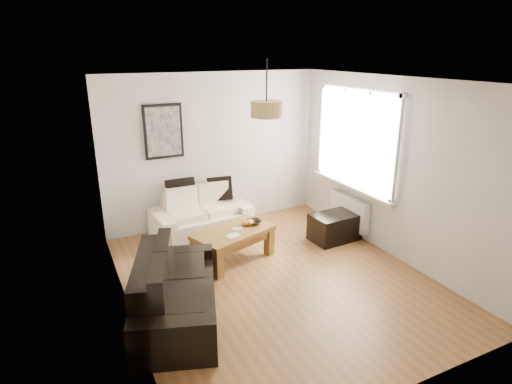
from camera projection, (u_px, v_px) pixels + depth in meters
name	position (u px, v px, depth m)	size (l,w,h in m)	color
floor	(275.00, 278.00, 5.72)	(4.50, 4.50, 0.00)	brown
ceiling	(279.00, 80.00, 4.89)	(3.80, 4.50, 0.00)	white
wall_back	(214.00, 150.00, 7.22)	(3.80, 0.04, 2.60)	silver
wall_front	(411.00, 265.00, 3.39)	(3.80, 0.04, 2.60)	silver
wall_left	(121.00, 211.00, 4.52)	(0.04, 4.50, 2.60)	silver
wall_right	(393.00, 169.00, 6.09)	(0.04, 4.50, 2.60)	silver
window_bay	(357.00, 139.00, 6.66)	(0.14, 1.90, 1.60)	white
radiator	(349.00, 211.00, 7.04)	(0.10, 0.90, 0.52)	white
poster	(163.00, 131.00, 6.72)	(0.62, 0.04, 0.87)	black
pendant_shade	(267.00, 109.00, 5.27)	(0.40, 0.40, 0.20)	tan
loveseat_cream	(201.00, 213.00, 6.94)	(1.56, 0.85, 0.77)	beige
sofa_leather	(176.00, 288.00, 4.77)	(1.76, 0.85, 0.76)	black
coffee_table	(234.00, 245.00, 6.15)	(1.15, 0.63, 0.47)	brown
ottoman	(335.00, 227.00, 6.83)	(0.76, 0.49, 0.44)	black
cushion_left	(181.00, 193.00, 6.88)	(0.46, 0.14, 0.46)	black
cushion_right	(220.00, 189.00, 7.17)	(0.40, 0.12, 0.40)	black
fruit_bowl	(254.00, 222.00, 6.30)	(0.22, 0.22, 0.05)	black
orange_a	(250.00, 223.00, 6.24)	(0.09, 0.09, 0.09)	#FF9F15
orange_b	(251.00, 221.00, 6.29)	(0.07, 0.07, 0.07)	orange
orange_c	(245.00, 223.00, 6.22)	(0.09, 0.09, 0.09)	#EA4E13
papers	(233.00, 235.00, 5.90)	(0.19, 0.13, 0.01)	silver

